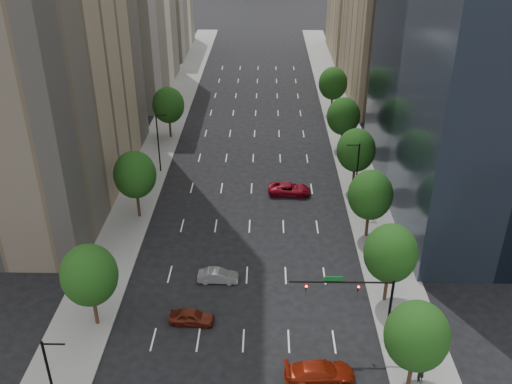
# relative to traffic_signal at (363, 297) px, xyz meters

# --- Properties ---
(sidewalk_left) EXTENTS (6.00, 200.00, 0.15)m
(sidewalk_left) POSITION_rel_traffic_signal_xyz_m (-26.03, 30.00, -5.10)
(sidewalk_left) COLOR slate
(sidewalk_left) RESTS_ON ground
(sidewalk_right) EXTENTS (6.00, 200.00, 0.15)m
(sidewalk_right) POSITION_rel_traffic_signal_xyz_m (4.97, 30.00, -5.10)
(sidewalk_right) COLOR slate
(sidewalk_right) RESTS_ON ground
(midrise_cream_left) EXTENTS (14.00, 30.00, 35.00)m
(midrise_cream_left) POSITION_rel_traffic_signal_xyz_m (-35.53, 73.00, 12.33)
(midrise_cream_left) COLOR beige
(midrise_cream_left) RESTS_ON ground
(filler_left) EXTENTS (14.00, 26.00, 18.00)m
(filler_left) POSITION_rel_traffic_signal_xyz_m (-35.53, 106.00, 3.83)
(filler_left) COLOR beige
(filler_left) RESTS_ON ground
(parking_tan_right) EXTENTS (14.00, 30.00, 30.00)m
(parking_tan_right) POSITION_rel_traffic_signal_xyz_m (14.47, 70.00, 9.83)
(parking_tan_right) COLOR #8C7759
(parking_tan_right) RESTS_ON ground
(filler_right) EXTENTS (14.00, 26.00, 16.00)m
(filler_right) POSITION_rel_traffic_signal_xyz_m (14.47, 103.00, 2.83)
(filler_right) COLOR #8C7759
(filler_right) RESTS_ON ground
(tree_right_0) EXTENTS (5.20, 5.20, 8.39)m
(tree_right_0) POSITION_rel_traffic_signal_xyz_m (3.47, -5.00, 0.22)
(tree_right_0) COLOR #382316
(tree_right_0) RESTS_ON ground
(tree_right_1) EXTENTS (5.20, 5.20, 8.75)m
(tree_right_1) POSITION_rel_traffic_signal_xyz_m (3.47, 6.00, 0.58)
(tree_right_1) COLOR #382316
(tree_right_1) RESTS_ON ground
(tree_right_2) EXTENTS (5.20, 5.20, 8.61)m
(tree_right_2) POSITION_rel_traffic_signal_xyz_m (3.47, 18.00, 0.43)
(tree_right_2) COLOR #382316
(tree_right_2) RESTS_ON ground
(tree_right_3) EXTENTS (5.20, 5.20, 8.89)m
(tree_right_3) POSITION_rel_traffic_signal_xyz_m (3.47, 30.00, 0.72)
(tree_right_3) COLOR #382316
(tree_right_3) RESTS_ON ground
(tree_right_4) EXTENTS (5.20, 5.20, 8.46)m
(tree_right_4) POSITION_rel_traffic_signal_xyz_m (3.47, 44.00, 0.29)
(tree_right_4) COLOR #382316
(tree_right_4) RESTS_ON ground
(tree_right_5) EXTENTS (5.20, 5.20, 8.75)m
(tree_right_5) POSITION_rel_traffic_signal_xyz_m (3.47, 60.00, 0.58)
(tree_right_5) COLOR #382316
(tree_right_5) RESTS_ON ground
(tree_left_0) EXTENTS (5.20, 5.20, 8.75)m
(tree_left_0) POSITION_rel_traffic_signal_xyz_m (-24.53, 2.00, 0.58)
(tree_left_0) COLOR #382316
(tree_left_0) RESTS_ON ground
(tree_left_1) EXTENTS (5.20, 5.20, 8.97)m
(tree_left_1) POSITION_rel_traffic_signal_xyz_m (-24.53, 22.00, 0.79)
(tree_left_1) COLOR #382316
(tree_left_1) RESTS_ON ground
(tree_left_2) EXTENTS (5.20, 5.20, 8.68)m
(tree_left_2) POSITION_rel_traffic_signal_xyz_m (-24.53, 48.00, 0.50)
(tree_left_2) COLOR #382316
(tree_left_2) RESTS_ON ground
(streetlight_rn) EXTENTS (1.70, 0.20, 9.00)m
(streetlight_rn) POSITION_rel_traffic_signal_xyz_m (2.91, 25.00, -0.33)
(streetlight_rn) COLOR black
(streetlight_rn) RESTS_ON ground
(streetlight_ln) EXTENTS (1.70, 0.20, 9.00)m
(streetlight_ln) POSITION_rel_traffic_signal_xyz_m (-23.96, 35.00, -0.33)
(streetlight_ln) COLOR black
(streetlight_ln) RESTS_ON ground
(traffic_signal) EXTENTS (9.12, 0.40, 7.38)m
(traffic_signal) POSITION_rel_traffic_signal_xyz_m (0.00, 0.00, 0.00)
(traffic_signal) COLOR black
(traffic_signal) RESTS_ON ground
(car_red_near) EXTENTS (6.15, 3.01, 1.72)m
(car_red_near) POSITION_rel_traffic_signal_xyz_m (-3.92, -4.60, -4.31)
(car_red_near) COLOR maroon
(car_red_near) RESTS_ON ground
(car_maroon) EXTENTS (4.43, 2.05, 1.47)m
(car_maroon) POSITION_rel_traffic_signal_xyz_m (-15.53, 2.32, -4.44)
(car_maroon) COLOR #51190D
(car_maroon) RESTS_ON ground
(car_silver) EXTENTS (4.29, 1.58, 1.40)m
(car_silver) POSITION_rel_traffic_signal_xyz_m (-13.53, 8.86, -4.47)
(car_silver) COLOR gray
(car_silver) RESTS_ON ground
(car_red_far) EXTENTS (5.87, 2.94, 1.60)m
(car_red_far) POSITION_rel_traffic_signal_xyz_m (-5.36, 28.38, -4.37)
(car_red_far) COLOR maroon
(car_red_far) RESTS_ON ground
(cyclist) EXTENTS (0.65, 1.64, 2.14)m
(cyclist) POSITION_rel_traffic_signal_xyz_m (4.33, -5.13, -4.30)
(cyclist) COLOR black
(cyclist) RESTS_ON sidewalk_right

